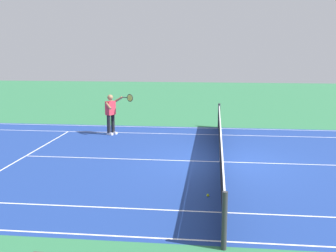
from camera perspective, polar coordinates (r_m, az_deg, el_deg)
The scene contains 6 objects.
ground_plane at distance 13.25m, azimuth 7.14°, elevation -4.89°, with size 60.00×60.00×0.00m, color #2D7247.
court_slab at distance 13.25m, azimuth 7.14°, elevation -4.88°, with size 24.20×11.40×0.00m, color navy.
court_line_markings at distance 13.25m, azimuth 7.14°, elevation -4.87°, with size 23.85×11.05×0.01m.
tennis_net at distance 13.13m, azimuth 7.19°, elevation -2.82°, with size 0.10×11.70×1.08m.
tennis_player_near at distance 17.23m, azimuth -7.76°, elevation 1.89°, with size 1.19×0.75×1.70m.
tennis_ball at distance 10.25m, azimuth 5.48°, elevation -9.40°, with size 0.07×0.07×0.07m, color #CCE01E.
Camera 1 is at (0.22, 12.77, 3.55)m, focal length 44.58 mm.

